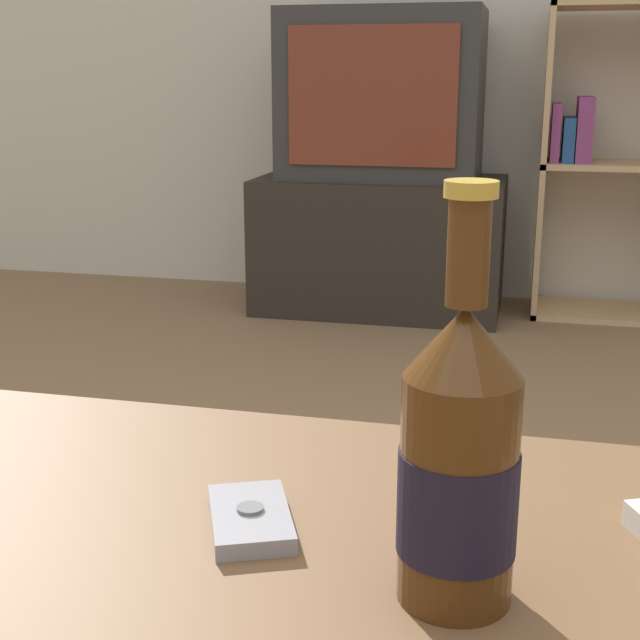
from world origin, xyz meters
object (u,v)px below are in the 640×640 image
(television, at_px, (382,95))
(cell_phone, at_px, (250,518))
(tv_stand, at_px, (380,244))
(beer_bottle, at_px, (459,462))
(bookshelf, at_px, (603,159))

(television, relative_size, cell_phone, 5.92)
(tv_stand, relative_size, beer_bottle, 3.16)
(tv_stand, xyz_separation_m, beer_bottle, (0.49, -2.61, 0.35))
(bookshelf, height_order, cell_phone, bookshelf)
(beer_bottle, distance_m, cell_phone, 0.19)
(bookshelf, bearing_deg, television, -172.48)
(tv_stand, xyz_separation_m, television, (0.00, -0.00, 0.52))
(television, xyz_separation_m, cell_phone, (0.33, -2.55, -0.26))
(beer_bottle, bearing_deg, television, 100.60)
(television, bearing_deg, cell_phone, -82.67)
(bookshelf, xyz_separation_m, cell_phone, (-0.43, -2.65, -0.05))
(tv_stand, distance_m, cell_phone, 2.59)
(television, xyz_separation_m, bookshelf, (0.76, 0.10, -0.21))
(television, height_order, cell_phone, television)
(television, relative_size, bookshelf, 0.64)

